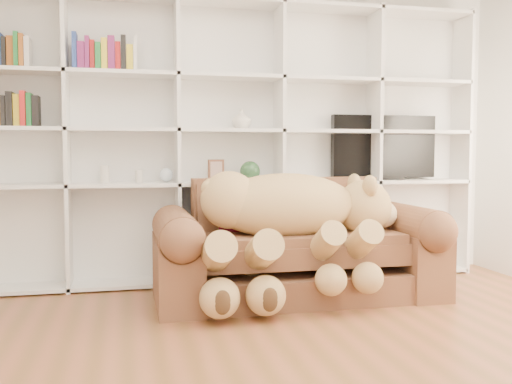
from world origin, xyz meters
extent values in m
cube|color=white|center=(0.00, 2.50, 1.35)|extent=(5.00, 0.02, 2.70)
cube|color=white|center=(0.00, 2.46, 1.20)|extent=(4.40, 0.03, 2.40)
cube|color=white|center=(-1.32, 2.30, 1.20)|extent=(0.03, 0.35, 2.40)
cube|color=white|center=(-0.44, 2.30, 1.20)|extent=(0.03, 0.35, 2.40)
cube|color=white|center=(0.44, 2.30, 1.20)|extent=(0.03, 0.35, 2.40)
cube|color=white|center=(1.32, 2.30, 1.20)|extent=(0.03, 0.35, 2.40)
cube|color=white|center=(2.20, 2.30, 1.20)|extent=(0.03, 0.35, 2.40)
cube|color=white|center=(0.00, 2.30, 0.03)|extent=(4.40, 0.35, 0.03)
cube|color=white|center=(0.00, 2.30, 0.85)|extent=(4.40, 0.35, 0.03)
cube|color=white|center=(0.00, 2.30, 1.30)|extent=(4.40, 0.35, 0.03)
cube|color=white|center=(0.00, 2.30, 1.75)|extent=(4.40, 0.35, 0.03)
cube|color=white|center=(0.00, 2.30, 2.37)|extent=(4.40, 0.35, 0.03)
cube|color=brown|center=(0.41, 1.64, 0.11)|extent=(2.06, 0.83, 0.22)
cube|color=brown|center=(0.41, 1.62, 0.43)|extent=(1.53, 0.69, 0.29)
cube|color=brown|center=(0.41, 2.01, 0.64)|extent=(1.53, 0.20, 0.54)
cube|color=brown|center=(-0.51, 1.64, 0.27)|extent=(0.31, 0.93, 0.54)
cube|color=brown|center=(1.33, 1.64, 0.27)|extent=(0.31, 0.93, 0.54)
cylinder|color=brown|center=(-0.51, 1.64, 0.54)|extent=(0.31, 0.88, 0.31)
cylinder|color=brown|center=(1.33, 1.64, 0.54)|extent=(0.31, 0.88, 0.31)
ellipsoid|color=tan|center=(0.29, 1.60, 0.72)|extent=(1.11, 0.54, 0.48)
sphere|color=tan|center=(-0.13, 1.60, 0.77)|extent=(0.42, 0.42, 0.42)
sphere|color=tan|center=(0.93, 1.60, 0.69)|extent=(0.42, 0.42, 0.42)
sphere|color=beige|center=(1.09, 1.60, 0.63)|extent=(0.21, 0.21, 0.21)
sphere|color=#422C17|center=(1.17, 1.60, 0.62)|extent=(0.07, 0.07, 0.07)
ellipsoid|color=tan|center=(0.91, 1.45, 0.86)|extent=(0.10, 0.17, 0.17)
ellipsoid|color=tan|center=(0.91, 1.74, 0.86)|extent=(0.10, 0.17, 0.17)
sphere|color=tan|center=(-0.27, 1.60, 0.85)|extent=(0.14, 0.14, 0.14)
cylinder|color=tan|center=(0.48, 1.27, 0.46)|extent=(0.18, 0.51, 0.37)
cylinder|color=tan|center=(0.75, 1.27, 0.46)|extent=(0.18, 0.51, 0.37)
cylinder|color=tan|center=(-0.29, 1.27, 0.42)|extent=(0.21, 0.59, 0.43)
cylinder|color=tan|center=(0.02, 1.27, 0.42)|extent=(0.21, 0.59, 0.43)
sphere|color=tan|center=(0.48, 1.11, 0.25)|extent=(0.22, 0.22, 0.22)
sphere|color=tan|center=(0.75, 1.11, 0.25)|extent=(0.22, 0.22, 0.22)
sphere|color=tan|center=(-0.29, 1.11, 0.17)|extent=(0.27, 0.27, 0.27)
sphere|color=tan|center=(0.02, 1.11, 0.17)|extent=(0.27, 0.27, 0.27)
cube|color=maroon|center=(-0.03, 1.84, 0.65)|extent=(0.43, 0.35, 0.39)
cube|color=black|center=(1.45, 2.35, 1.17)|extent=(0.99, 0.08, 0.57)
cube|color=black|center=(1.45, 2.35, 0.89)|extent=(0.33, 0.18, 0.04)
cube|color=#542F1D|center=(-0.12, 2.30, 0.96)|extent=(0.15, 0.07, 0.18)
sphere|color=#2B552F|center=(0.18, 2.30, 0.95)|extent=(0.17, 0.17, 0.17)
cylinder|color=beige|center=(-1.03, 2.30, 0.94)|extent=(0.09, 0.09, 0.14)
cylinder|color=beige|center=(-0.76, 2.30, 0.92)|extent=(0.08, 0.08, 0.10)
sphere|color=silver|center=(-0.54, 2.30, 0.93)|extent=(0.11, 0.11, 0.11)
imported|color=silver|center=(0.11, 2.30, 1.40)|extent=(0.21, 0.21, 0.17)
camera|label=1|loc=(-0.87, -2.49, 1.12)|focal=40.00mm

